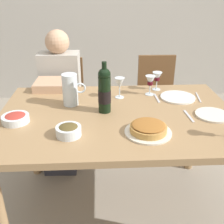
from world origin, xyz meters
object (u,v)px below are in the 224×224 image
Objects in this scene: wine_glass_centre at (150,81)px; dining_table at (118,127)px; water_pitcher at (70,92)px; dinner_plate_left_setting at (178,97)px; salad_bowl at (16,118)px; baked_tart at (148,129)px; wine_bottle at (104,90)px; wine_glass_left_diner at (157,77)px; chair_right at (157,95)px; olive_bowl at (69,130)px; wine_glass_spare at (120,84)px; diner_left at (60,97)px; dinner_plate_right_setting at (213,115)px; chair_left at (64,99)px.

dining_table is at bearing -129.65° from wine_glass_centre.
dinner_plate_left_setting is (0.75, 0.07, -0.09)m from water_pitcher.
salad_bowl is 0.65× the size of dinner_plate_left_setting.
wine_glass_centre is at bearing 79.15° from baked_tart.
wine_glass_left_diner is at bearing 42.01° from wine_bottle.
baked_tart is 0.57m from wine_glass_centre.
chair_right reaches higher than baked_tart.
olive_bowl is 0.96× the size of wine_glass_centre.
dining_table is 0.25m from wine_bottle.
wine_glass_spare is at bearing 175.40° from dinner_plate_left_setting.
baked_tart is at bearing 76.39° from chair_right.
baked_tart is at bearing -41.89° from water_pitcher.
diner_left reaches higher than wine_glass_centre.
dinner_plate_left_setting is (0.12, -0.18, -0.09)m from wine_glass_left_diner.
wine_bottle is at bearing -137.99° from wine_glass_left_diner.
dinner_plate_left_setting is 0.32m from dinner_plate_right_setting.
wine_glass_centre is at bearing 157.73° from dinner_plate_left_setting.
wine_glass_left_diner is 0.16× the size of chair_left.
chair_left reaches higher than dinner_plate_left_setting.
wine_bottle is 0.26m from water_pitcher.
chair_right is (0.13, 0.51, -0.36)m from wine_glass_left_diner.
wine_glass_left_diner reaches higher than baked_tart.
chair_left is at bearing 148.60° from wine_glass_left_diner.
baked_tart is at bearing -100.85° from wine_glass_centre.
dinner_plate_left_setting is 1.13m from chair_left.
salad_bowl is 0.76m from diner_left.
dinner_plate_right_setting is at bearing -8.48° from wine_bottle.
water_pitcher is at bearing -165.07° from wine_glass_centre.
wine_bottle is 1.25× the size of baked_tart.
dining_table is 1.29× the size of diner_left.
baked_tart is 1.31m from chair_left.
water_pitcher reaches higher than dining_table.
wine_glass_centre is (0.87, 0.39, 0.08)m from salad_bowl.
wine_bottle is (-0.08, 0.04, 0.24)m from dining_table.
wine_glass_left_diner is 0.12× the size of diner_left.
water_pitcher is 0.76m from dinner_plate_left_setting.
dinner_plate_right_setting is at bearing 0.96° from salad_bowl.
wine_glass_spare is (-0.12, 0.51, 0.08)m from baked_tart.
water_pitcher is 0.92m from dinner_plate_right_setting.
baked_tart is at bearing -12.50° from salad_bowl.
wine_bottle is 0.37× the size of chair_right.
dinner_plate_left_setting reaches higher than dining_table.
dinner_plate_left_setting is at bearing 27.35° from dining_table.
wine_glass_spare is (0.31, 0.51, 0.07)m from olive_bowl.
salad_bowl is (-0.53, -0.12, -0.12)m from wine_bottle.
dinner_plate_left_setting is at bearing 157.52° from diner_left.
chair_right is (0.76, 0.76, -0.36)m from water_pitcher.
wine_bottle is at bearing -28.03° from water_pitcher.
salad_bowl is at bearing 44.19° from chair_right.
wine_bottle reaches higher than dinner_plate_left_setting.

